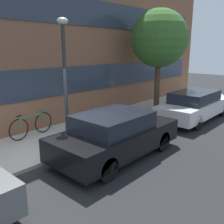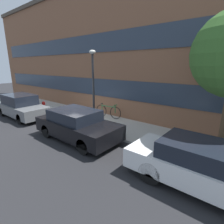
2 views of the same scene
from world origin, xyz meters
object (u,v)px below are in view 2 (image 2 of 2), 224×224
Objects in this scene: fire_hydrant at (44,106)px; parked_car_grey at (21,106)px; lamp_post at (93,79)px; parked_car_white at (213,169)px; parked_car_black at (77,125)px; bicycle at (108,111)px.

parked_car_grey is at bearing -94.96° from fire_hydrant.
lamp_post reaches higher than parked_car_grey.
parked_car_white is (10.78, 0.00, -0.04)m from parked_car_grey.
lamp_post is at bearing 1.52° from fire_hydrant.
lamp_post is at bearing 164.91° from parked_car_white.
parked_car_black is 3.24m from bicycle.
bicycle is (-6.19, 3.12, -0.13)m from parked_car_white.
fire_hydrant is 5.23m from lamp_post.
fire_hydrant is 4.77m from bicycle.
parked_car_white is at bearing 0.00° from parked_car_grey.
parked_car_white is (5.35, 0.00, -0.01)m from parked_car_black.
lamp_post is at bearing 17.78° from parked_car_grey.
fire_hydrant is at bearing 172.24° from parked_car_white.
parked_car_black reaches higher than fire_hydrant.
parked_car_white is at bearing -7.76° from fire_hydrant.
parked_car_grey is at bearing -180.00° from parked_car_white.
parked_car_grey is 5.55m from bicycle.
bicycle is (-0.84, 3.12, -0.14)m from parked_car_black.
bicycle is at bearing 34.25° from parked_car_grey.
parked_car_black is 2.27× the size of bicycle.
fire_hydrant is (0.13, 1.45, -0.25)m from parked_car_grey.
bicycle is at bearing 153.22° from parked_car_white.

